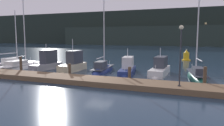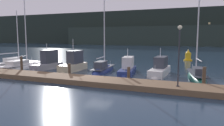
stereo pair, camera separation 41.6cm
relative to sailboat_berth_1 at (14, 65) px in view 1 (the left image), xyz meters
The scene contains 17 objects.
ground_plane 16.32m from the sailboat_berth_1, 17.18° to the right, with size 400.00×400.00×0.00m, color #1E3347.
dock 16.95m from the sailboat_berth_1, 23.09° to the right, with size 41.07×2.80×0.45m, color brown.
mooring_pile_1 7.91m from the sailboat_berth_1, 39.47° to the right, with size 0.28×0.28×1.93m, color #4C3D2D.
mooring_pile_2 13.40m from the sailboat_berth_1, 21.93° to the right, with size 0.28×0.28×1.41m, color #4C3D2D.
mooring_pile_3 19.43m from the sailboat_berth_1, 14.92° to the right, with size 0.28×0.28×1.41m, color #4C3D2D.
mooring_pile_4 25.62m from the sailboat_berth_1, 11.26° to the right, with size 0.28×0.28×1.75m, color #4C3D2D.
sailboat_berth_1 is the anchor object (origin of this frame).
sailboat_berth_2 3.41m from the sailboat_berth_1, 28.66° to the right, with size 2.60×8.54×11.26m.
motorboat_berth_3 6.72m from the sailboat_berth_1, 10.19° to the right, with size 1.80×5.24×3.89m.
motorboat_berth_4 10.52m from the sailboat_berth_1, ahead, with size 1.71×4.94×4.31m.
sailboat_berth_5 14.05m from the sailboat_berth_1, ahead, with size 2.43×6.78×10.47m.
motorboat_berth_6 17.10m from the sailboat_berth_1, ahead, with size 2.62×5.87×3.31m.
motorboat_berth_7 20.73m from the sailboat_berth_1, ahead, with size 1.78×5.85×3.46m.
sailboat_berth_8 24.54m from the sailboat_berth_1, ahead, with size 2.58×6.68×10.57m.
channel_buoy 27.90m from the sailboat_berth_1, 35.33° to the left, with size 1.45×1.45×2.00m.
dock_lamppost 24.57m from the sailboat_berth_1, 16.84° to the right, with size 0.32×0.32×4.53m.
hillside_backdrop 89.83m from the sailboat_berth_1, 78.24° to the left, with size 240.00×23.00×17.05m.
Camera 1 is at (8.81, -19.09, 4.16)m, focal length 35.00 mm.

